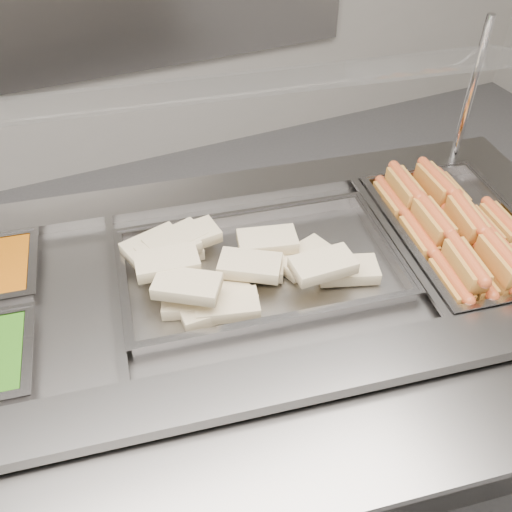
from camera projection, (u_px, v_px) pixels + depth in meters
name	position (u px, v px, depth m)	size (l,w,h in m)	color
steam_counter	(240.00, 375.00, 1.79)	(2.07, 1.17, 0.93)	slate
tray_rail	(297.00, 460.00, 1.13)	(1.89, 0.67, 0.05)	gray
sneeze_guard	(213.00, 92.00, 1.40)	(1.74, 0.58, 0.46)	silver
pan_hotdogs	(458.00, 239.00, 1.63)	(0.44, 0.62, 0.10)	gray
pan_wraps	(260.00, 270.00, 1.51)	(0.76, 0.52, 0.07)	gray
hotdogs_in_buns	(457.00, 229.00, 1.59)	(0.36, 0.58, 0.12)	#B06625
tortilla_wraps	(224.00, 267.00, 1.46)	(0.62, 0.40, 0.10)	beige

